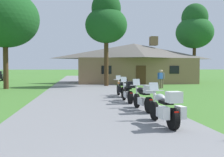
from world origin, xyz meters
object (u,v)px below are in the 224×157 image
object	(u,v)px
motorcycle_orange_farthest_in_row	(122,88)
tree_right_of_lodge	(195,28)
bystander_blue_shirt_beside_signpost	(160,78)
motorcycle_black_second_in_row	(144,97)
tree_left_near	(5,11)
motorcycle_white_third_in_row	(128,92)
motorcycle_silver_nearest_to_camera	(166,109)
bystander_gray_shirt_near_lodge	(162,78)
tree_by_lodge_front	(106,21)

from	to	relation	value
motorcycle_orange_farthest_in_row	tree_right_of_lodge	size ratio (longest dim) A/B	0.20
bystander_blue_shirt_beside_signpost	motorcycle_black_second_in_row	bearing A→B (deg)	-130.84
tree_right_of_lodge	tree_left_near	bearing A→B (deg)	-156.74
motorcycle_white_third_in_row	tree_right_of_lodge	bearing A→B (deg)	54.39
motorcycle_silver_nearest_to_camera	bystander_gray_shirt_near_lodge	xyz separation A→B (m)	(4.95, 15.46, 0.32)
tree_by_lodge_front	tree_left_near	xyz separation A→B (m)	(-9.11, -1.82, 0.32)
motorcycle_black_second_in_row	motorcycle_orange_farthest_in_row	xyz separation A→B (m)	(-0.02, 5.40, -0.01)
bystander_blue_shirt_beside_signpost	tree_right_of_lodge	distance (m)	14.85
bystander_blue_shirt_beside_signpost	tree_right_of_lodge	world-z (taller)	tree_right_of_lodge
bystander_gray_shirt_near_lodge	tree_right_of_lodge	distance (m)	14.39
motorcycle_black_second_in_row	bystander_gray_shirt_near_lodge	size ratio (longest dim) A/B	1.25
motorcycle_white_third_in_row	motorcycle_orange_farthest_in_row	size ratio (longest dim) A/B	1.00
motorcycle_orange_farthest_in_row	bystander_gray_shirt_near_lodge	xyz separation A→B (m)	(4.92, 7.13, 0.32)
motorcycle_black_second_in_row	bystander_blue_shirt_beside_signpost	world-z (taller)	bystander_blue_shirt_beside_signpost
tree_right_of_lodge	bystander_gray_shirt_near_lodge	bearing A→B (deg)	-127.53
motorcycle_silver_nearest_to_camera	motorcycle_orange_farthest_in_row	xyz separation A→B (m)	(0.02, 8.33, 0.00)
motorcycle_orange_farthest_in_row	tree_by_lodge_front	size ratio (longest dim) A/B	0.22
bystander_gray_shirt_near_lodge	tree_by_lodge_front	xyz separation A→B (m)	(-4.81, 2.73, 5.59)
motorcycle_silver_nearest_to_camera	bystander_blue_shirt_beside_signpost	xyz separation A→B (m)	(4.66, 15.02, 0.34)
bystander_gray_shirt_near_lodge	tree_by_lodge_front	bearing A→B (deg)	0.95
motorcycle_white_third_in_row	bystander_blue_shirt_beside_signpost	distance (m)	10.45
motorcycle_silver_nearest_to_camera	motorcycle_white_third_in_row	size ratio (longest dim) A/B	1.00
motorcycle_orange_farthest_in_row	tree_right_of_lodge	world-z (taller)	tree_right_of_lodge
tree_right_of_lodge	tree_left_near	xyz separation A→B (m)	(-21.82, -9.38, -0.30)
motorcycle_silver_nearest_to_camera	tree_by_lodge_front	xyz separation A→B (m)	(0.14, 18.19, 5.91)
motorcycle_white_third_in_row	motorcycle_orange_farthest_in_row	distance (m)	2.62
motorcycle_orange_farthest_in_row	bystander_blue_shirt_beside_signpost	world-z (taller)	bystander_blue_shirt_beside_signpost
motorcycle_white_third_in_row	bystander_gray_shirt_near_lodge	bearing A→B (deg)	59.88
bystander_gray_shirt_near_lodge	tree_left_near	size ratio (longest dim) A/B	0.16
bystander_blue_shirt_beside_signpost	motorcycle_orange_farthest_in_row	bearing A→B (deg)	-144.71
motorcycle_silver_nearest_to_camera	motorcycle_black_second_in_row	distance (m)	2.93
motorcycle_orange_farthest_in_row	tree_left_near	size ratio (longest dim) A/B	0.19
motorcycle_orange_farthest_in_row	motorcycle_white_third_in_row	bearing A→B (deg)	-95.52
tree_right_of_lodge	motorcycle_black_second_in_row	bearing A→B (deg)	-119.30
motorcycle_white_third_in_row	motorcycle_orange_farthest_in_row	xyz separation A→B (m)	(0.12, 2.61, -0.01)
bystander_gray_shirt_near_lodge	tree_right_of_lodge	bearing A→B (deg)	-96.97
tree_left_near	bystander_blue_shirt_beside_signpost	bearing A→B (deg)	-5.68
motorcycle_white_third_in_row	bystander_gray_shirt_near_lodge	size ratio (longest dim) A/B	1.25
motorcycle_black_second_in_row	bystander_gray_shirt_near_lodge	bearing A→B (deg)	61.96
motorcycle_black_second_in_row	bystander_blue_shirt_beside_signpost	distance (m)	12.94
motorcycle_white_third_in_row	bystander_gray_shirt_near_lodge	distance (m)	10.97
motorcycle_white_third_in_row	bystander_gray_shirt_near_lodge	xyz separation A→B (m)	(5.05, 9.74, 0.31)
tree_left_near	motorcycle_silver_nearest_to_camera	bearing A→B (deg)	-61.28
tree_left_near	motorcycle_black_second_in_row	bearing A→B (deg)	-56.14
bystander_gray_shirt_near_lodge	tree_right_of_lodge	size ratio (longest dim) A/B	0.16
motorcycle_orange_farthest_in_row	tree_left_near	xyz separation A→B (m)	(-8.99, 8.04, 6.23)
bystander_gray_shirt_near_lodge	bystander_blue_shirt_beside_signpost	distance (m)	0.52
bystander_gray_shirt_near_lodge	tree_right_of_lodge	xyz separation A→B (m)	(7.91, 10.29, 6.21)
bystander_gray_shirt_near_lodge	tree_left_near	bearing A→B (deg)	26.80
motorcycle_orange_farthest_in_row	bystander_blue_shirt_beside_signpost	bearing A→B (deg)	52.42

